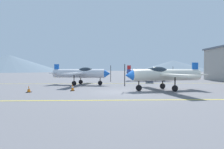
{
  "coord_description": "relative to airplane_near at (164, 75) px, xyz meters",
  "views": [
    {
      "loc": [
        -1.13,
        -14.9,
        1.96
      ],
      "look_at": [
        -0.25,
        10.0,
        1.2
      ],
      "focal_mm": 28.04,
      "sensor_mm": 36.0,
      "label": 1
    }
  ],
  "objects": [
    {
      "name": "airplane_near",
      "position": [
        0.0,
        0.0,
        0.0
      ],
      "size": [
        7.61,
        8.69,
        2.6
      ],
      "color": "silver",
      "rests_on": "ground_plane"
    },
    {
      "name": "airplane_mid",
      "position": [
        -8.48,
        5.94,
        0.0
      ],
      "size": [
        7.61,
        8.66,
        2.6
      ],
      "color": "silver",
      "rests_on": "ground_plane"
    },
    {
      "name": "hill_centerleft",
      "position": [
        57.9,
        146.7,
        3.66
      ],
      "size": [
        67.46,
        67.46,
        10.24
      ],
      "primitive_type": "cone",
      "color": "slate",
      "rests_on": "ground_plane"
    },
    {
      "name": "apron_line_near",
      "position": [
        -4.25,
        -5.11,
        -1.46
      ],
      "size": [
        80.0,
        0.16,
        0.01
      ],
      "primitive_type": "cube",
      "color": "yellow",
      "rests_on": "ground_plane"
    },
    {
      "name": "hill_left",
      "position": [
        -74.71,
        112.19,
        4.6
      ],
      "size": [
        75.15,
        75.15,
        12.13
      ],
      "primitive_type": "cone",
      "color": "slate",
      "rests_on": "ground_plane"
    },
    {
      "name": "ground_plane",
      "position": [
        -4.25,
        -1.14,
        -1.46
      ],
      "size": [
        400.0,
        400.0,
        0.0
      ],
      "primitive_type": "plane",
      "color": "slate"
    },
    {
      "name": "traffic_cone_side",
      "position": [
        -11.91,
        -1.06,
        -1.18
      ],
      "size": [
        0.36,
        0.36,
        0.59
      ],
      "color": "black",
      "rests_on": "ground_plane"
    },
    {
      "name": "airplane_far",
      "position": [
        1.8,
        12.77,
        0.0
      ],
      "size": [
        7.61,
        8.64,
        2.6
      ],
      "color": "#33478C",
      "rests_on": "ground_plane"
    },
    {
      "name": "apron_line_far",
      "position": [
        -4.25,
        7.78,
        -1.46
      ],
      "size": [
        80.0,
        0.16,
        0.01
      ],
      "primitive_type": "cube",
      "color": "yellow",
      "rests_on": "ground_plane"
    },
    {
      "name": "traffic_cone_front",
      "position": [
        -8.4,
        -0.12,
        -1.18
      ],
      "size": [
        0.36,
        0.36,
        0.59
      ],
      "color": "black",
      "rests_on": "ground_plane"
    }
  ]
}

